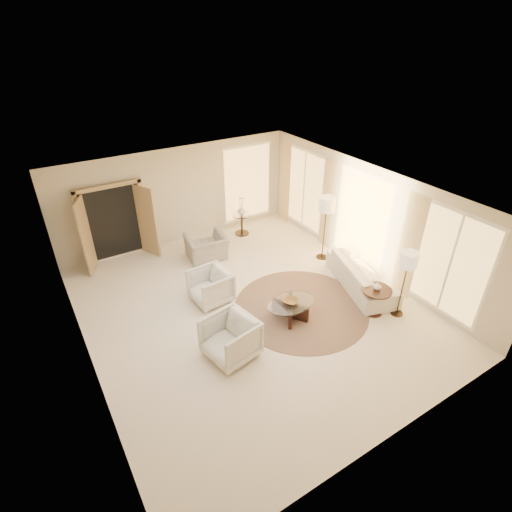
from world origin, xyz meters
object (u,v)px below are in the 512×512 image
sofa (361,275)px  floor_lamp_far (408,263)px  armchair_right (230,337)px  side_table (242,222)px  armchair_left (210,285)px  accent_chair (207,243)px  coffee_table (290,308)px  bowl (291,301)px  end_table (375,297)px  side_vase (241,210)px  floor_lamp_near (327,207)px  end_vase (377,286)px

sofa → floor_lamp_far: 1.61m
floor_lamp_far → armchair_right: bearing=167.4°
armchair_right → side_table: (2.80, 4.40, -0.07)m
armchair_left → accent_chair: 1.98m
coffee_table → bowl: bowl is taller
armchair_right → accent_chair: 3.84m
accent_chair → floor_lamp_far: size_ratio=0.66×
end_table → armchair_right: bearing=171.1°
sofa → floor_lamp_far: bearing=-165.1°
armchair_left → bowl: 1.94m
coffee_table → bowl: (0.00, 0.00, 0.20)m
armchair_right → armchair_left: bearing=155.3°
floor_lamp_far → side_vase: 5.39m
floor_lamp_near → end_vase: (-0.58, -2.50, -0.82)m
bowl → end_table: bearing=-26.4°
armchair_left → end_table: bearing=48.1°
armchair_left → side_vase: (2.33, 2.58, 0.35)m
floor_lamp_near → floor_lamp_far: bearing=-93.0°
coffee_table → side_table: (1.11, 4.08, 0.14)m
coffee_table → end_table: bearing=-26.4°
coffee_table → side_vase: side_vase is taller
coffee_table → armchair_left: bearing=129.2°
side_vase → accent_chair: bearing=-154.0°
coffee_table → floor_lamp_near: bearing=35.6°
armchair_left → armchair_right: (-0.46, -1.82, 0.04)m
armchair_left → side_table: size_ratio=1.32×
sofa → coffee_table: bearing=109.1°
floor_lamp_near → side_vase: 2.81m
coffee_table → end_table: end_table is taller
coffee_table → end_vase: size_ratio=6.34×
armchair_right → side_vase: bearing=137.1°
accent_chair → end_table: (2.16, -4.17, -0.03)m
armchair_right → floor_lamp_near: (3.99, 1.97, 1.07)m
floor_lamp_near → side_vase: (-1.19, 2.43, -0.75)m
armchair_right → accent_chair: size_ratio=0.89×
sofa → floor_lamp_far: floor_lamp_far is taller
floor_lamp_near → armchair_right: bearing=-153.8°
armchair_left → end_vase: size_ratio=4.80×
coffee_table → floor_lamp_far: 2.69m
end_vase → sofa: bearing=61.7°
coffee_table → floor_lamp_near: size_ratio=0.64×
armchair_right → side_vase: 5.22m
coffee_table → side_table: side_table is taller
accent_chair → armchair_right: bearing=78.1°
accent_chair → end_vase: size_ratio=5.82×
floor_lamp_near → bowl: floor_lamp_near is taller
accent_chair → floor_lamp_near: floor_lamp_near is taller
side_table → floor_lamp_far: floor_lamp_far is taller
accent_chair → sofa: bearing=136.1°
sofa → coffee_table: 2.21m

